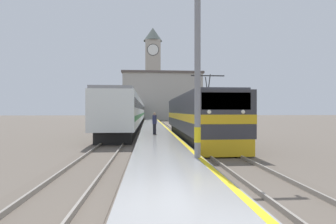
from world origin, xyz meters
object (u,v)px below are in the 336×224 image
object	(u,v)px
catenary_mast	(199,57)
person_on_platform	(155,123)
locomotive_train	(196,117)
clock_tower	(153,70)
passenger_train	(134,112)

from	to	relation	value
catenary_mast	person_on_platform	world-z (taller)	catenary_mast
catenary_mast	person_on_platform	size ratio (longest dim) A/B	4.62
locomotive_train	clock_tower	distance (m)	60.45
catenary_mast	clock_tower	distance (m)	68.95
locomotive_train	catenary_mast	world-z (taller)	catenary_mast
passenger_train	person_on_platform	size ratio (longest dim) A/B	30.82
locomotive_train	passenger_train	distance (m)	23.90
catenary_mast	clock_tower	size ratio (longest dim) A/B	0.29
passenger_train	catenary_mast	distance (m)	32.65
passenger_train	catenary_mast	bearing A→B (deg)	-82.45
catenary_mast	person_on_platform	distance (m)	11.05
passenger_train	clock_tower	size ratio (longest dim) A/B	1.95
catenary_mast	locomotive_train	bearing A→B (deg)	80.01
locomotive_train	person_on_platform	bearing A→B (deg)	155.59
locomotive_train	catenary_mast	size ratio (longest dim) A/B	1.90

